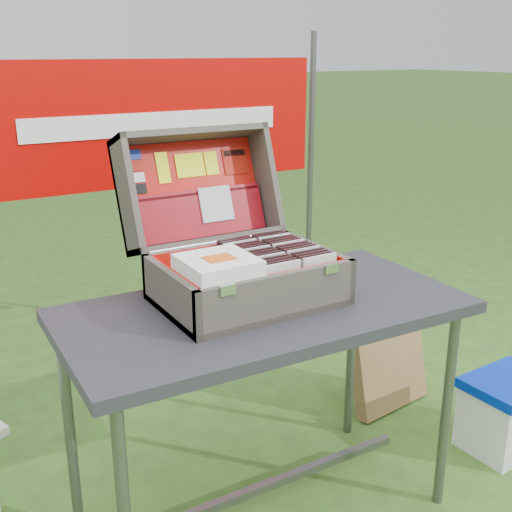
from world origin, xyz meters
TOP-DOWN VIEW (x-y plane):
  - ground at (0.00, 0.00)m, footprint 80.00×80.00m
  - table at (-0.09, 0.03)m, footprint 1.33×0.69m
  - table_top at (-0.09, 0.03)m, footprint 1.33×0.69m
  - table_leg_fr at (0.51, -0.24)m, footprint 0.04×0.04m
  - table_leg_bl at (-0.68, 0.30)m, footprint 0.04×0.04m
  - table_leg_br at (0.51, 0.30)m, footprint 0.04×0.04m
  - table_brace at (-0.09, 0.03)m, footprint 1.16×0.03m
  - suitcase at (-0.12, 0.15)m, footprint 0.57×0.57m
  - suitcase_base_bottom at (-0.12, 0.09)m, footprint 0.57×0.41m
  - suitcase_base_wall_front at (-0.12, -0.11)m, footprint 0.57×0.02m
  - suitcase_base_wall_back at (-0.12, 0.28)m, footprint 0.57×0.02m
  - suitcase_base_wall_left at (-0.39, 0.09)m, footprint 0.02×0.41m
  - suitcase_base_wall_right at (0.16, 0.09)m, footprint 0.02×0.41m
  - suitcase_liner_floor at (-0.12, 0.09)m, footprint 0.52×0.36m
  - suitcase_latch_left at (-0.30, -0.12)m, footprint 0.05×0.01m
  - suitcase_latch_right at (0.06, -0.12)m, footprint 0.05×0.01m
  - suitcase_hinge at (-0.12, 0.29)m, footprint 0.51×0.02m
  - suitcase_lid_back at (-0.12, 0.49)m, footprint 0.57×0.16m
  - suitcase_lid_rim_far at (-0.12, 0.49)m, footprint 0.57×0.15m
  - suitcase_lid_rim_near at (-0.12, 0.36)m, footprint 0.57×0.15m
  - suitcase_lid_rim_left at (-0.39, 0.43)m, footprint 0.02×0.28m
  - suitcase_lid_rim_right at (0.16, 0.43)m, footprint 0.02×0.28m
  - suitcase_lid_liner at (-0.12, 0.48)m, footprint 0.52×0.13m
  - suitcase_liner_wall_front at (-0.12, -0.09)m, footprint 0.52×0.01m
  - suitcase_liner_wall_back at (-0.12, 0.26)m, footprint 0.52×0.01m
  - suitcase_liner_wall_left at (-0.38, 0.09)m, footprint 0.01×0.36m
  - suitcase_liner_wall_right at (0.14, 0.09)m, footprint 0.01×0.36m
  - suitcase_lid_pocket at (-0.12, 0.43)m, footprint 0.50×0.08m
  - suitcase_pocket_edge at (-0.12, 0.45)m, footprint 0.49×0.03m
  - suitcase_pocket_cd at (-0.06, 0.42)m, footprint 0.13×0.05m
  - lid_sticker_cc_a at (-0.33, 0.52)m, footprint 0.06×0.01m
  - lid_sticker_cc_b at (-0.33, 0.51)m, footprint 0.06×0.01m
  - lid_sticker_cc_c at (-0.33, 0.49)m, footprint 0.06×0.01m
  - lid_sticker_cc_d at (-0.33, 0.48)m, footprint 0.06×0.01m
  - lid_card_neon_tall at (-0.22, 0.50)m, footprint 0.05×0.04m
  - lid_card_neon_main at (-0.12, 0.50)m, footprint 0.11×0.03m
  - lid_card_neon_small at (-0.03, 0.50)m, footprint 0.05×0.03m
  - lid_sticker_band at (0.07, 0.50)m, footprint 0.10×0.04m
  - lid_sticker_band_bar at (0.07, 0.51)m, footprint 0.09×0.01m
  - cd_left_0 at (-0.08, -0.07)m, footprint 0.13×0.01m
  - cd_left_1 at (-0.08, -0.05)m, footprint 0.13×0.01m
  - cd_left_2 at (-0.08, -0.03)m, footprint 0.13×0.01m
  - cd_left_3 at (-0.08, -0.00)m, footprint 0.13×0.01m
  - cd_left_4 at (-0.08, 0.02)m, footprint 0.13×0.01m
  - cd_left_5 at (-0.08, 0.04)m, footprint 0.13×0.01m
  - cd_left_6 at (-0.08, 0.06)m, footprint 0.13×0.01m
  - cd_left_7 at (-0.08, 0.09)m, footprint 0.13×0.01m
  - cd_left_8 at (-0.08, 0.11)m, footprint 0.13×0.01m
  - cd_left_9 at (-0.08, 0.13)m, footprint 0.13×0.01m
  - cd_left_10 at (-0.08, 0.15)m, footprint 0.13×0.01m
  - cd_left_11 at (-0.08, 0.18)m, footprint 0.13×0.01m
  - cd_left_12 at (-0.08, 0.20)m, footprint 0.13×0.01m
  - cd_left_13 at (-0.08, 0.22)m, footprint 0.13×0.01m
  - cd_left_14 at (-0.08, 0.24)m, footprint 0.13×0.01m
  - cd_right_0 at (0.05, -0.07)m, footprint 0.13×0.01m
  - cd_right_1 at (0.05, -0.05)m, footprint 0.13×0.01m
  - cd_right_2 at (0.05, -0.03)m, footprint 0.13×0.01m
  - cd_right_3 at (0.05, -0.00)m, footprint 0.13×0.01m
  - cd_right_4 at (0.05, 0.02)m, footprint 0.13×0.01m
  - cd_right_5 at (0.05, 0.04)m, footprint 0.13×0.01m
  - cd_right_6 at (0.05, 0.06)m, footprint 0.13×0.01m
  - cd_right_7 at (0.05, 0.09)m, footprint 0.13×0.01m
  - cd_right_8 at (0.05, 0.11)m, footprint 0.13×0.01m
  - cd_right_9 at (0.05, 0.13)m, footprint 0.13×0.01m
  - cd_right_10 at (0.05, 0.15)m, footprint 0.13×0.01m
  - cd_right_11 at (0.05, 0.18)m, footprint 0.13×0.01m
  - cd_right_12 at (0.05, 0.20)m, footprint 0.13×0.01m
  - cd_right_13 at (0.05, 0.22)m, footprint 0.13×0.01m
  - cd_right_14 at (0.05, 0.24)m, footprint 0.13×0.01m
  - songbook_0 at (-0.27, 0.01)m, footprint 0.21×0.21m
  - songbook_1 at (-0.27, 0.01)m, footprint 0.21×0.21m
  - songbook_2 at (-0.27, 0.01)m, footprint 0.21×0.21m
  - songbook_3 at (-0.27, 0.01)m, footprint 0.21×0.21m
  - songbook_4 at (-0.27, 0.01)m, footprint 0.21×0.21m
  - songbook_5 at (-0.27, 0.01)m, footprint 0.21×0.21m
  - songbook_6 at (-0.27, 0.01)m, footprint 0.21×0.21m
  - songbook_7 at (-0.27, 0.01)m, footprint 0.21×0.21m
  - songbook_8 at (-0.27, 0.01)m, footprint 0.21×0.21m
  - songbook_graphic at (-0.27, -0.00)m, footprint 0.09×0.07m
  - cooler at (1.01, -0.13)m, footprint 0.37×0.29m
  - cooler_body at (1.01, -0.13)m, footprint 0.35×0.27m
  - cooler_lid at (1.01, -0.13)m, footprint 0.37×0.29m
  - cardboard_box at (0.81, 0.38)m, footprint 0.44×0.21m
  - banner_post_right at (0.85, 1.10)m, footprint 0.03×0.03m
  - banner at (0.00, 1.09)m, footprint 1.60×0.02m
  - banner_text at (0.00, 1.08)m, footprint 1.20×0.00m

SIDE VIEW (x-z plane):
  - ground at x=0.00m, z-range 0.00..0.00m
  - table_brace at x=-0.09m, z-range 0.10..0.14m
  - cooler_body at x=1.01m, z-range 0.00..0.27m
  - cooler at x=1.01m, z-range 0.00..0.32m
  - cardboard_box at x=0.81m, z-range 0.00..0.45m
  - cooler_lid at x=1.01m, z-range 0.27..0.32m
  - table_leg_fr at x=0.51m, z-range 0.00..0.78m
  - table_leg_bl at x=-0.68m, z-range 0.00..0.78m
  - table_leg_br at x=0.51m, z-range 0.00..0.78m
  - table at x=-0.09m, z-range 0.00..0.82m
  - table_top at x=-0.09m, z-range 0.78..0.82m
  - suitcase_base_bottom at x=-0.12m, z-range 0.82..0.84m
  - suitcase_liner_floor at x=-0.12m, z-range 0.84..0.85m
  - banner_post_right at x=0.85m, z-range 0.00..1.70m
  - suitcase_base_wall_front at x=-0.12m, z-range 0.82..0.97m
  - suitcase_base_wall_back at x=-0.12m, z-range 0.82..0.97m
  - suitcase_base_wall_left at x=-0.39m, z-range 0.82..0.97m
  - suitcase_base_wall_right at x=0.16m, z-range 0.82..0.97m
  - suitcase_liner_wall_front at x=-0.12m, z-range 0.84..0.97m
  - suitcase_liner_wall_back at x=-0.12m, z-range 0.84..0.97m
  - suitcase_liner_wall_left at x=-0.38m, z-range 0.84..0.97m
  - suitcase_liner_wall_right at x=0.14m, z-range 0.84..0.97m
  - cd_left_0 at x=-0.08m, z-range 0.85..0.99m
  - cd_left_1 at x=-0.08m, z-range 0.85..0.99m
  - cd_left_2 at x=-0.08m, z-range 0.85..0.99m
  - cd_left_3 at x=-0.08m, z-range 0.85..0.99m
  - cd_left_4 at x=-0.08m, z-range 0.85..0.99m
  - cd_left_5 at x=-0.08m, z-range 0.85..0.99m
  - cd_left_6 at x=-0.08m, z-range 0.85..0.99m
  - cd_left_7 at x=-0.08m, z-range 0.85..0.99m
  - cd_left_8 at x=-0.08m, z-range 0.85..0.99m
  - cd_left_9 at x=-0.08m, z-range 0.85..0.99m
  - cd_left_10 at x=-0.08m, z-range 0.85..0.99m
  - cd_left_11 at x=-0.08m, z-range 0.85..0.99m
  - cd_left_12 at x=-0.08m, z-range 0.85..0.99m
  - cd_left_13 at x=-0.08m, z-range 0.85..0.99m
  - cd_left_14 at x=-0.08m, z-range 0.85..0.99m
  - cd_right_0 at x=0.05m, z-range 0.85..0.99m
  - cd_right_1 at x=0.05m, z-range 0.85..0.99m
  - cd_right_2 at x=0.05m, z-range 0.85..0.99m
  - cd_right_3 at x=0.05m, z-range 0.85..0.99m
  - cd_right_4 at x=0.05m, z-range 0.85..0.99m
  - cd_right_5 at x=0.05m, z-range 0.85..0.99m
  - cd_right_6 at x=0.05m, z-range 0.85..0.99m
  - cd_right_7 at x=0.05m, z-range 0.85..0.99m
  - cd_right_8 at x=0.05m, z-range 0.85..0.99m
  - cd_right_9 at x=0.05m, z-range 0.85..0.99m
  - cd_right_10 at x=0.05m, z-range 0.85..0.99m
  - cd_right_11 at x=0.05m, z-range 0.85..0.99m
  - cd_right_12 at x=0.05m, z-range 0.85..0.99m
  - cd_right_13 at x=0.05m, z-range 0.85..0.99m
  - cd_right_14 at x=0.05m, z-range 0.85..0.99m
  - suitcase_lid_rim_near at x=-0.12m, z-range 0.92..1.00m
  - suitcase_latch_left at x=-0.30m, z-range 0.95..0.98m
  - suitcase_latch_right at x=0.06m, z-range 0.95..0.98m
  - suitcase_hinge at x=-0.12m, z-range 0.97..0.98m
  - songbook_0 at x=-0.27m, z-range 0.97..0.98m
  - songbook_1 at x=-0.27m, z-range 0.98..0.98m
  - songbook_2 at x=-0.27m, z-range 0.98..0.99m
  - songbook_3 at x=-0.27m, z-range 0.99..0.99m
  - songbook_4 at x=-0.27m, z-range 0.99..1.00m
  - songbook_5 at x=-0.27m, z-range 1.00..1.00m
  - songbook_6 at x=-0.27m, z-range 1.00..1.01m
  - songbook_7 at x=-0.27m, z-range 1.01..1.01m
  - songbook_8 at x=-0.27m, z-range 1.01..1.02m
  - songbook_graphic at x=-0.27m, z-range 1.02..1.02m
  - suitcase_lid_pocket at x=-0.12m, z-range 0.96..1.12m
  - suitcase_pocket_cd at x=-0.06m, z-range 1.01..1.14m
  - suitcase at x=-0.12m, z-range 0.82..1.33m
  - suitcase_lid_back at x=-0.12m, z-range 0.92..1.31m
  - suitcase_pocket_edge at x=-0.12m, z-range 1.11..1.13m
  - suitcase_lid_liner at x=-0.12m, z-range 0.95..1.29m
  - suitcase_lid_rim_left at x=-0.39m, z-range 0.92..1.36m
  - suitcase_lid_rim_right at x=0.16m, z-range 0.92..1.36m
  - lid_sticker_cc_d at x=-0.33m, z-range 1.13..1.17m
  - lid_sticker_cc_c at x=-0.33m, z-range 1.17..1.20m
  - lid_card_neon_tall at x=-0.22m, z-range 1.16..1.26m
  - lid_card_neon_main at x=-0.12m, z-range 1.17..1.25m
  - lid_card_neon_small at x=-0.03m, z-range 1.17..1.25m
  - lid_sticker_band at x=0.07m, z-range 1.16..1.26m
  - lid_sticker_cc_b at x=-0.33m, z-range 1.21..1.24m
  - lid_sticker_band_bar at x=0.07m, z-range 1.23..1.25m
  - lid_sticker_cc_a at x=-0.33m, z-range 1.25..1.28m
  - banner at x=0.00m, z-range 1.02..1.58m
  - banner_text at x=0.00m, z-range 1.25..1.35m
  - suitcase_lid_rim_far at x=-0.12m, z-range 1.29..1.36m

